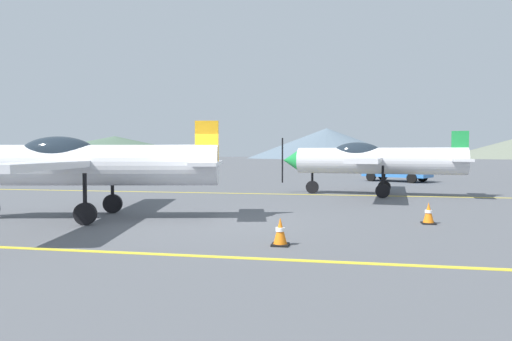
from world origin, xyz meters
TOP-DOWN VIEW (x-y plane):
  - ground_plane at (0.00, 0.00)m, footprint 400.00×400.00m
  - apron_line_near at (0.00, -4.36)m, footprint 80.00×0.16m
  - apron_line_far at (0.00, 8.35)m, footprint 80.00×0.16m
  - airplane_near at (-3.74, -0.41)m, footprint 8.43×9.62m
  - airplane_mid at (5.18, 8.63)m, footprint 8.41×9.65m
  - car_sedan at (7.60, 18.91)m, footprint 4.61×3.75m
  - traffic_cone_front at (2.52, -3.12)m, footprint 0.36×0.36m
  - traffic_cone_side at (6.14, 0.44)m, footprint 0.36×0.36m
  - hill_left at (-68.05, 121.61)m, footprint 68.66×68.66m
  - hill_centerleft at (-0.67, 148.30)m, footprint 56.65×56.65m

SIDE VIEW (x-z plane):
  - ground_plane at x=0.00m, z-range 0.00..0.00m
  - apron_line_near at x=0.00m, z-range 0.00..0.01m
  - apron_line_far at x=0.00m, z-range 0.00..0.01m
  - traffic_cone_front at x=2.52m, z-range -0.01..0.58m
  - traffic_cone_side at x=6.14m, z-range -0.01..0.58m
  - car_sedan at x=7.60m, z-range 0.03..1.65m
  - airplane_near at x=-3.74m, z-range 0.18..3.07m
  - airplane_mid at x=5.18m, z-range 0.18..3.07m
  - hill_left at x=-68.05m, z-range 0.00..7.35m
  - hill_centerleft at x=-0.67m, z-range 0.00..10.69m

